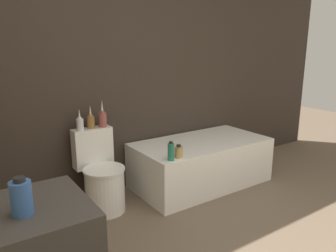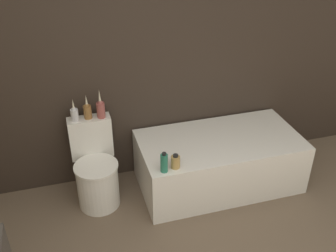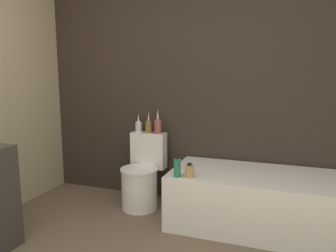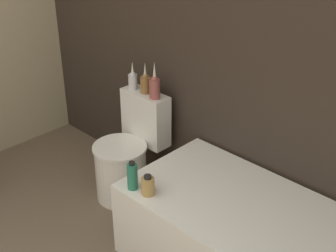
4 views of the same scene
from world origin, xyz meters
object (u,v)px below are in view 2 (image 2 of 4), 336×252
object	(u,v)px
vase_gold	(74,114)
vase_silver	(87,110)
toilet	(96,172)
vase_bronze	(101,108)
shampoo_bottle_tall	(164,163)
shampoo_bottle_short	(175,162)
bathtub	(219,161)

from	to	relation	value
vase_gold	vase_silver	world-z (taller)	vase_silver
toilet	vase_bronze	world-z (taller)	vase_bronze
toilet	vase_silver	size ratio (longest dim) A/B	3.38
vase_gold	vase_bronze	xyz separation A→B (m)	(0.23, -0.00, 0.02)
vase_bronze	shampoo_bottle_tall	bearing A→B (deg)	-55.04
toilet	shampoo_bottle_short	world-z (taller)	toilet
bathtub	shampoo_bottle_short	bearing A→B (deg)	-150.75
vase_gold	vase_bronze	distance (m)	0.23
bathtub	toilet	bearing A→B (deg)	175.63
vase_gold	toilet	bearing A→B (deg)	-57.56
toilet	vase_bronze	xyz separation A→B (m)	(0.11, 0.18, 0.55)
toilet	vase_gold	size ratio (longest dim) A/B	3.66
toilet	shampoo_bottle_short	bearing A→B (deg)	-31.58
shampoo_bottle_tall	shampoo_bottle_short	world-z (taller)	shampoo_bottle_tall
bathtub	vase_silver	bearing A→B (deg)	166.26
bathtub	vase_gold	bearing A→B (deg)	168.11
vase_silver	shampoo_bottle_tall	world-z (taller)	vase_silver
bathtub	vase_bronze	xyz separation A→B (m)	(-1.05, 0.27, 0.60)
toilet	shampoo_bottle_short	distance (m)	0.78
bathtub	vase_gold	size ratio (longest dim) A/B	7.25
bathtub	shampoo_bottle_tall	world-z (taller)	shampoo_bottle_tall
bathtub	toilet	xyz separation A→B (m)	(-1.16, 0.09, 0.05)
vase_silver	vase_bronze	xyz separation A→B (m)	(0.11, -0.02, 0.01)
vase_bronze	shampoo_bottle_tall	world-z (taller)	vase_bronze
bathtub	shampoo_bottle_short	distance (m)	0.69
toilet	shampoo_bottle_tall	size ratio (longest dim) A/B	4.17
vase_bronze	shampoo_bottle_short	xyz separation A→B (m)	(0.52, -0.56, -0.29)
shampoo_bottle_tall	shampoo_bottle_short	bearing A→B (deg)	13.02
bathtub	vase_gold	world-z (taller)	vase_gold
shampoo_bottle_tall	vase_gold	bearing A→B (deg)	137.23
toilet	vase_gold	distance (m)	0.57
bathtub	toilet	size ratio (longest dim) A/B	1.98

